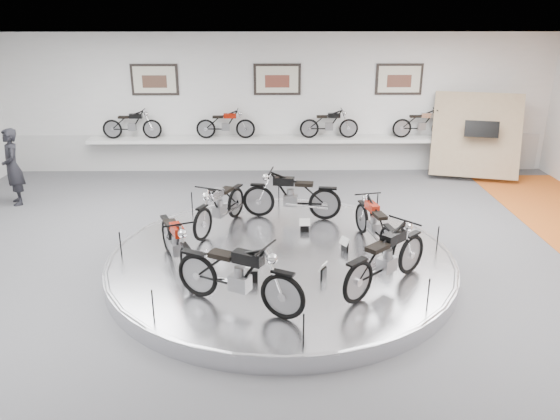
{
  "coord_description": "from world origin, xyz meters",
  "views": [
    {
      "loc": [
        -0.16,
        -8.95,
        4.63
      ],
      "look_at": [
        -0.02,
        0.6,
        1.08
      ],
      "focal_mm": 35.0,
      "sensor_mm": 36.0,
      "label": 1
    }
  ],
  "objects_px": {
    "display_platform": "(281,262)",
    "bike_a": "(374,222)",
    "bike_e": "(238,274)",
    "bike_c": "(220,205)",
    "bike_b": "(292,195)",
    "shelf": "(277,140)",
    "visitor": "(13,167)",
    "bike_d": "(176,241)",
    "bike_f": "(387,257)"
  },
  "relations": [
    {
      "from": "display_platform",
      "to": "bike_c",
      "type": "xyz_separation_m",
      "value": [
        -1.24,
        1.33,
        0.66
      ]
    },
    {
      "from": "bike_d",
      "to": "bike_f",
      "type": "height_order",
      "value": "bike_f"
    },
    {
      "from": "shelf",
      "to": "bike_d",
      "type": "xyz_separation_m",
      "value": [
        -1.85,
        -6.89,
        -0.2
      ]
    },
    {
      "from": "bike_a",
      "to": "bike_f",
      "type": "relative_size",
      "value": 0.87
    },
    {
      "from": "bike_b",
      "to": "bike_e",
      "type": "height_order",
      "value": "bike_e"
    },
    {
      "from": "bike_a",
      "to": "bike_d",
      "type": "height_order",
      "value": "bike_d"
    },
    {
      "from": "bike_b",
      "to": "bike_d",
      "type": "bearing_deg",
      "value": 57.2
    },
    {
      "from": "bike_b",
      "to": "bike_f",
      "type": "height_order",
      "value": "bike_f"
    },
    {
      "from": "bike_b",
      "to": "visitor",
      "type": "relative_size",
      "value": 0.96
    },
    {
      "from": "shelf",
      "to": "bike_d",
      "type": "bearing_deg",
      "value": -105.04
    },
    {
      "from": "bike_b",
      "to": "bike_c",
      "type": "xyz_separation_m",
      "value": [
        -1.5,
        -0.57,
        -0.03
      ]
    },
    {
      "from": "bike_e",
      "to": "bike_f",
      "type": "height_order",
      "value": "bike_e"
    },
    {
      "from": "bike_a",
      "to": "bike_e",
      "type": "relative_size",
      "value": 0.84
    },
    {
      "from": "bike_e",
      "to": "bike_f",
      "type": "xyz_separation_m",
      "value": [
        2.36,
        0.6,
        -0.02
      ]
    },
    {
      "from": "bike_c",
      "to": "bike_f",
      "type": "height_order",
      "value": "bike_f"
    },
    {
      "from": "bike_b",
      "to": "display_platform",
      "type": "bearing_deg",
      "value": 90.94
    },
    {
      "from": "bike_b",
      "to": "bike_d",
      "type": "height_order",
      "value": "bike_b"
    },
    {
      "from": "bike_e",
      "to": "bike_d",
      "type": "bearing_deg",
      "value": 157.74
    },
    {
      "from": "bike_f",
      "to": "bike_c",
      "type": "bearing_deg",
      "value": 95.14
    },
    {
      "from": "bike_a",
      "to": "bike_e",
      "type": "bearing_deg",
      "value": 120.67
    },
    {
      "from": "bike_c",
      "to": "visitor",
      "type": "bearing_deg",
      "value": -90.21
    },
    {
      "from": "bike_d",
      "to": "bike_e",
      "type": "xyz_separation_m",
      "value": [
        1.17,
        -1.39,
        0.06
      ]
    },
    {
      "from": "shelf",
      "to": "bike_e",
      "type": "distance_m",
      "value": 8.31
    },
    {
      "from": "shelf",
      "to": "visitor",
      "type": "relative_size",
      "value": 5.78
    },
    {
      "from": "display_platform",
      "to": "bike_c",
      "type": "bearing_deg",
      "value": 133.12
    },
    {
      "from": "display_platform",
      "to": "bike_b",
      "type": "bearing_deg",
      "value": 82.28
    },
    {
      "from": "bike_c",
      "to": "visitor",
      "type": "distance_m",
      "value": 5.84
    },
    {
      "from": "bike_a",
      "to": "bike_b",
      "type": "xyz_separation_m",
      "value": [
        -1.54,
        1.46,
        0.07
      ]
    },
    {
      "from": "bike_e",
      "to": "display_platform",
      "type": "bearing_deg",
      "value": 97.72
    },
    {
      "from": "bike_e",
      "to": "bike_f",
      "type": "bearing_deg",
      "value": 41.8
    },
    {
      "from": "display_platform",
      "to": "bike_e",
      "type": "xyz_separation_m",
      "value": [
        -0.68,
        -1.88,
        0.7
      ]
    },
    {
      "from": "bike_a",
      "to": "bike_d",
      "type": "distance_m",
      "value": 3.76
    },
    {
      "from": "shelf",
      "to": "bike_f",
      "type": "relative_size",
      "value": 6.02
    },
    {
      "from": "bike_b",
      "to": "bike_d",
      "type": "distance_m",
      "value": 3.18
    },
    {
      "from": "display_platform",
      "to": "bike_a",
      "type": "distance_m",
      "value": 1.94
    },
    {
      "from": "bike_c",
      "to": "bike_e",
      "type": "relative_size",
      "value": 0.92
    },
    {
      "from": "bike_d",
      "to": "visitor",
      "type": "xyz_separation_m",
      "value": [
        -4.7,
        4.27,
        0.16
      ]
    },
    {
      "from": "bike_a",
      "to": "bike_f",
      "type": "distance_m",
      "value": 1.72
    },
    {
      "from": "shelf",
      "to": "bike_b",
      "type": "distance_m",
      "value": 4.51
    },
    {
      "from": "shelf",
      "to": "visitor",
      "type": "distance_m",
      "value": 7.05
    },
    {
      "from": "bike_a",
      "to": "display_platform",
      "type": "bearing_deg",
      "value": 91.1
    },
    {
      "from": "visitor",
      "to": "bike_e",
      "type": "bearing_deg",
      "value": 15.96
    },
    {
      "from": "shelf",
      "to": "bike_f",
      "type": "bearing_deg",
      "value": -77.63
    },
    {
      "from": "bike_a",
      "to": "bike_b",
      "type": "distance_m",
      "value": 2.12
    },
    {
      "from": "display_platform",
      "to": "bike_a",
      "type": "height_order",
      "value": "bike_a"
    },
    {
      "from": "bike_a",
      "to": "bike_c",
      "type": "xyz_separation_m",
      "value": [
        -3.04,
        0.9,
        0.04
      ]
    },
    {
      "from": "display_platform",
      "to": "bike_b",
      "type": "relative_size",
      "value": 3.52
    },
    {
      "from": "bike_a",
      "to": "bike_f",
      "type": "bearing_deg",
      "value": 163.96
    },
    {
      "from": "bike_a",
      "to": "bike_c",
      "type": "relative_size",
      "value": 0.92
    },
    {
      "from": "bike_b",
      "to": "bike_c",
      "type": "distance_m",
      "value": 1.6
    }
  ]
}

